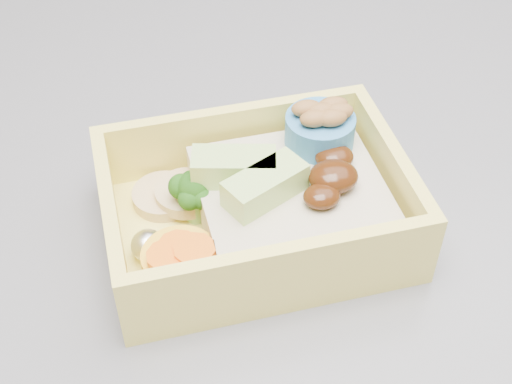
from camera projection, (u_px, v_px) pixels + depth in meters
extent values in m
cube|color=#36363B|center=(460.00, 218.00, 0.48)|extent=(1.24, 0.84, 0.04)
cube|color=#F5E365|center=(256.00, 228.00, 0.44)|extent=(0.19, 0.14, 0.01)
cube|color=#F5E365|center=(233.00, 135.00, 0.47)|extent=(0.18, 0.02, 0.04)
cube|color=#F5E365|center=(284.00, 275.00, 0.38)|extent=(0.18, 0.02, 0.04)
cube|color=#F5E365|center=(390.00, 174.00, 0.44)|extent=(0.02, 0.11, 0.04)
cube|color=#F5E365|center=(112.00, 224.00, 0.41)|extent=(0.02, 0.11, 0.04)
cube|color=gray|center=(291.00, 201.00, 0.44)|extent=(0.12, 0.11, 0.03)
ellipsoid|color=#381908|center=(333.00, 177.00, 0.42)|extent=(0.03, 0.03, 0.02)
ellipsoid|color=#381908|center=(334.00, 157.00, 0.43)|extent=(0.03, 0.02, 0.01)
ellipsoid|color=#381908|center=(322.00, 196.00, 0.41)|extent=(0.02, 0.02, 0.01)
cube|color=#B3DE74|center=(265.00, 185.00, 0.41)|extent=(0.05, 0.04, 0.02)
cube|color=#B3DE74|center=(234.00, 167.00, 0.42)|extent=(0.05, 0.03, 0.02)
cylinder|color=#7FB461|center=(196.00, 209.00, 0.44)|extent=(0.01, 0.01, 0.02)
sphere|color=#1F5212|center=(194.00, 188.00, 0.43)|extent=(0.02, 0.02, 0.02)
sphere|color=#1F5212|center=(206.00, 183.00, 0.43)|extent=(0.02, 0.02, 0.02)
sphere|color=#1F5212|center=(181.00, 187.00, 0.43)|extent=(0.02, 0.02, 0.02)
sphere|color=#1F5212|center=(201.00, 198.00, 0.42)|extent=(0.01, 0.01, 0.01)
sphere|color=#1F5212|center=(189.00, 199.00, 0.42)|extent=(0.01, 0.01, 0.01)
sphere|color=#1F5212|center=(191.00, 181.00, 0.43)|extent=(0.01, 0.01, 0.01)
cylinder|color=yellow|center=(181.00, 265.00, 0.40)|extent=(0.04, 0.04, 0.02)
cylinder|color=orange|center=(178.00, 247.00, 0.40)|extent=(0.02, 0.02, 0.00)
cylinder|color=orange|center=(168.00, 256.00, 0.39)|extent=(0.02, 0.02, 0.00)
cylinder|color=orange|center=(195.00, 250.00, 0.39)|extent=(0.02, 0.02, 0.00)
cylinder|color=tan|center=(164.00, 196.00, 0.45)|extent=(0.04, 0.04, 0.01)
cylinder|color=tan|center=(187.00, 193.00, 0.45)|extent=(0.04, 0.04, 0.01)
ellipsoid|color=silver|center=(210.00, 173.00, 0.46)|extent=(0.02, 0.02, 0.02)
ellipsoid|color=silver|center=(148.00, 245.00, 0.42)|extent=(0.02, 0.02, 0.02)
cylinder|color=#3780BD|center=(320.00, 130.00, 0.45)|extent=(0.04, 0.04, 0.02)
ellipsoid|color=brown|center=(321.00, 111.00, 0.44)|extent=(0.02, 0.01, 0.01)
ellipsoid|color=brown|center=(333.00, 105.00, 0.44)|extent=(0.02, 0.01, 0.01)
ellipsoid|color=brown|center=(306.00, 108.00, 0.44)|extent=(0.02, 0.01, 0.01)
ellipsoid|color=brown|center=(332.00, 118.00, 0.43)|extent=(0.02, 0.01, 0.01)
ellipsoid|color=brown|center=(315.00, 118.00, 0.43)|extent=(0.02, 0.01, 0.01)
ellipsoid|color=brown|center=(338.00, 111.00, 0.44)|extent=(0.02, 0.01, 0.01)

